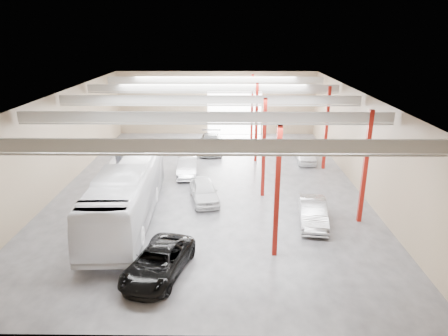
{
  "coord_description": "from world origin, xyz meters",
  "views": [
    {
      "loc": [
        1.36,
        -28.52,
        11.28
      ],
      "look_at": [
        1.05,
        -2.38,
        2.2
      ],
      "focal_mm": 32.0,
      "sensor_mm": 36.0,
      "label": 1
    }
  ],
  "objects_px": {
    "car_row_c": "(211,143)",
    "car_right_far": "(306,154)",
    "car_row_a": "(204,191)",
    "coach_bus": "(127,192)",
    "black_sedan": "(158,262)",
    "car_row_b": "(187,167)",
    "car_right_near": "(313,212)"
  },
  "relations": [
    {
      "from": "car_row_a",
      "to": "car_right_far",
      "type": "bearing_deg",
      "value": 34.37
    },
    {
      "from": "black_sedan",
      "to": "car_right_far",
      "type": "height_order",
      "value": "car_right_far"
    },
    {
      "from": "car_row_b",
      "to": "car_right_far",
      "type": "distance_m",
      "value": 10.93
    },
    {
      "from": "coach_bus",
      "to": "black_sedan",
      "type": "bearing_deg",
      "value": -66.63
    },
    {
      "from": "car_row_a",
      "to": "car_row_c",
      "type": "distance_m",
      "value": 12.0
    },
    {
      "from": "coach_bus",
      "to": "car_right_far",
      "type": "bearing_deg",
      "value": 39.29
    },
    {
      "from": "car_row_c",
      "to": "black_sedan",
      "type": "bearing_deg",
      "value": -95.73
    },
    {
      "from": "car_right_near",
      "to": "car_right_far",
      "type": "distance_m",
      "value": 12.36
    },
    {
      "from": "car_row_c",
      "to": "car_right_far",
      "type": "bearing_deg",
      "value": -21.22
    },
    {
      "from": "car_row_a",
      "to": "car_row_b",
      "type": "height_order",
      "value": "car_row_a"
    },
    {
      "from": "coach_bus",
      "to": "car_row_c",
      "type": "xyz_separation_m",
      "value": [
        4.55,
        14.79,
        -0.97
      ]
    },
    {
      "from": "car_row_b",
      "to": "car_row_c",
      "type": "height_order",
      "value": "car_row_c"
    },
    {
      "from": "car_row_c",
      "to": "car_right_far",
      "type": "height_order",
      "value": "car_row_c"
    },
    {
      "from": "coach_bus",
      "to": "car_right_near",
      "type": "distance_m",
      "value": 11.5
    },
    {
      "from": "black_sedan",
      "to": "car_row_a",
      "type": "height_order",
      "value": "car_row_a"
    },
    {
      "from": "black_sedan",
      "to": "car_row_b",
      "type": "relative_size",
      "value": 1.14
    },
    {
      "from": "car_row_a",
      "to": "car_right_near",
      "type": "bearing_deg",
      "value": -37.6
    },
    {
      "from": "car_right_far",
      "to": "car_row_c",
      "type": "bearing_deg",
      "value": 162.14
    },
    {
      "from": "coach_bus",
      "to": "car_right_far",
      "type": "xyz_separation_m",
      "value": [
        13.21,
        11.64,
        -1.08
      ]
    },
    {
      "from": "car_row_a",
      "to": "coach_bus",
      "type": "bearing_deg",
      "value": -160.01
    },
    {
      "from": "coach_bus",
      "to": "black_sedan",
      "type": "relative_size",
      "value": 2.54
    },
    {
      "from": "coach_bus",
      "to": "car_right_near",
      "type": "xyz_separation_m",
      "value": [
        11.44,
        -0.59,
        -1.03
      ]
    },
    {
      "from": "coach_bus",
      "to": "car_right_far",
      "type": "relative_size",
      "value": 3.1
    },
    {
      "from": "coach_bus",
      "to": "car_row_b",
      "type": "relative_size",
      "value": 2.89
    },
    {
      "from": "car_row_a",
      "to": "car_right_far",
      "type": "height_order",
      "value": "car_row_a"
    },
    {
      "from": "coach_bus",
      "to": "car_row_a",
      "type": "distance_m",
      "value": 5.47
    },
    {
      "from": "coach_bus",
      "to": "black_sedan",
      "type": "distance_m",
      "value": 6.86
    },
    {
      "from": "car_row_a",
      "to": "car_row_c",
      "type": "xyz_separation_m",
      "value": [
        -0.04,
        12.0,
        0.07
      ]
    },
    {
      "from": "car_row_c",
      "to": "car_right_far",
      "type": "relative_size",
      "value": 1.35
    },
    {
      "from": "car_row_a",
      "to": "car_row_c",
      "type": "relative_size",
      "value": 0.78
    },
    {
      "from": "black_sedan",
      "to": "car_right_near",
      "type": "relative_size",
      "value": 1.12
    },
    {
      "from": "car_row_b",
      "to": "car_right_far",
      "type": "relative_size",
      "value": 1.07
    }
  ]
}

